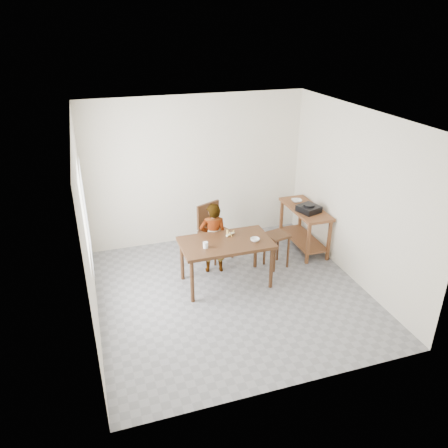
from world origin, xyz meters
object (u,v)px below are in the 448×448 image
object	(u,v)px
dining_table	(226,263)
stool	(276,250)
prep_counter	(304,228)
dining_chair	(216,232)
child	(213,238)

from	to	relation	value
dining_table	stool	size ratio (longest dim) A/B	2.31
prep_counter	dining_chair	xyz separation A→B (m)	(-1.62, 0.15, 0.09)
prep_counter	stool	distance (m)	0.87
dining_chair	stool	size ratio (longest dim) A/B	1.60
dining_table	child	world-z (taller)	child
stool	dining_table	bearing A→B (deg)	-165.45
child	stool	bearing A→B (deg)	-179.53
stool	prep_counter	bearing A→B (deg)	31.02
dining_table	dining_chair	size ratio (longest dim) A/B	1.44
child	dining_chair	bearing A→B (deg)	-102.89
prep_counter	dining_chair	bearing A→B (deg)	174.58
dining_chair	prep_counter	bearing A→B (deg)	-29.51
child	dining_chair	size ratio (longest dim) A/B	1.25
prep_counter	stool	world-z (taller)	prep_counter
child	stool	xyz separation A→B (m)	(1.05, -0.18, -0.31)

